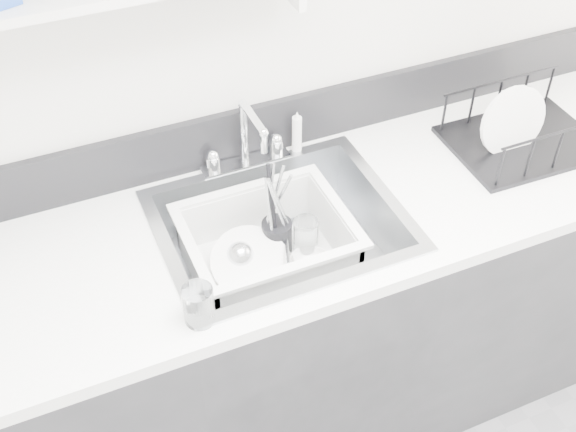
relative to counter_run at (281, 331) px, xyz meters
name	(u,v)px	position (x,y,z in m)	size (l,w,h in m)	color
room_shell	(549,173)	(0.00, -0.80, 1.22)	(3.50, 3.00, 2.60)	silver
counter_run	(281,331)	(0.00, 0.00, 0.00)	(3.20, 0.62, 0.92)	#262629
backsplash	(239,134)	(0.00, 0.30, 0.54)	(3.20, 0.02, 0.16)	black
sink	(281,245)	(0.00, 0.00, 0.37)	(0.64, 0.52, 0.20)	silver
faucet	(246,150)	(0.00, 0.25, 0.52)	(0.26, 0.18, 0.23)	silver
side_sprayer	(297,132)	(0.16, 0.25, 0.53)	(0.03, 0.03, 0.14)	white
wash_tub	(267,247)	(-0.04, 0.00, 0.38)	(0.44, 0.36, 0.17)	white
plate_stack	(253,268)	(-0.09, -0.02, 0.33)	(0.25, 0.25, 0.10)	white
utensil_cup	(277,235)	(0.01, 0.04, 0.37)	(0.08, 0.08, 0.28)	black
ladle	(268,259)	(-0.05, -0.02, 0.35)	(0.29, 0.10, 0.08)	silver
tumbler_in_tub	(306,236)	(0.08, 0.02, 0.36)	(0.07, 0.07, 0.10)	white
tumbler_counter	(199,305)	(-0.30, -0.23, 0.51)	(0.07, 0.07, 0.10)	white
dish_rack	(527,123)	(0.79, 0.02, 0.53)	(0.43, 0.32, 0.15)	black
bowl_small	(310,264)	(0.06, -0.06, 0.32)	(0.11, 0.11, 0.03)	white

